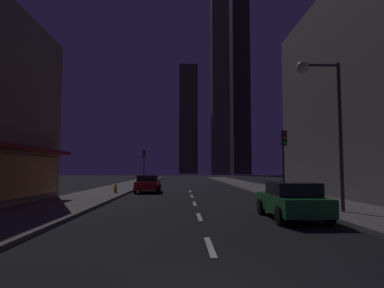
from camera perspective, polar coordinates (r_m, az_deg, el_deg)
ground_plane at (r=37.41m, az=-0.62°, el=-7.43°), size 78.00×136.00×0.10m
sidewalk_right at (r=38.18m, az=10.02°, el=-7.11°), size 4.00×76.00×0.15m
sidewalk_left at (r=37.92m, az=-11.34°, el=-7.11°), size 4.00×76.00×0.15m
lane_marking_center at (r=16.48m, az=0.79°, el=-11.16°), size 0.16×28.20×0.01m
skyscraper_distant_tall at (r=144.42m, az=-0.62°, el=4.31°), size 7.95×5.31×47.39m
skyscraper_distant_mid at (r=122.37m, az=4.84°, el=10.41°), size 6.11×6.36×66.21m
skyscraper_distant_short at (r=132.48m, az=8.22°, el=11.57°), size 6.56×8.60×76.39m
skyscraper_distant_slender at (r=160.55m, az=8.07°, el=3.22°), size 6.76×8.83×45.99m
car_parked_near at (r=13.76m, az=16.78°, el=-9.25°), size 1.98×4.24×1.45m
car_parked_far at (r=28.50m, az=-7.58°, el=-6.76°), size 1.98×4.24×1.45m
fire_hydrant_far_left at (r=26.69m, az=-13.03°, el=-7.47°), size 0.42×0.30×0.65m
traffic_light_near_right at (r=20.99m, az=15.51°, el=-0.83°), size 0.32×0.48×4.20m
traffic_light_far_left at (r=41.99m, az=-8.27°, el=-2.62°), size 0.32×0.48×4.20m
street_lamp_right at (r=15.74m, az=21.29°, el=7.33°), size 1.96×0.56×6.58m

